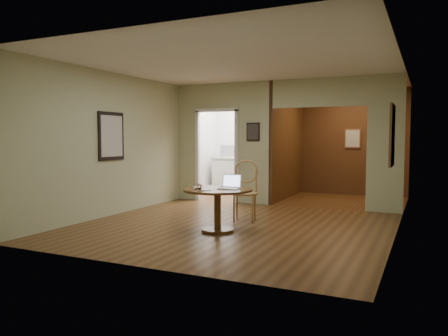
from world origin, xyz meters
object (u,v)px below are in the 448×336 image
at_px(open_laptop, 230,185).
at_px(closed_laptop, 225,187).
at_px(chair, 245,187).
at_px(dining_table, 217,200).

xyz_separation_m(open_laptop, closed_laptop, (-0.16, 0.14, -0.05)).
distance_m(chair, open_laptop, 0.96).
bearing_deg(open_laptop, closed_laptop, 135.35).
bearing_deg(dining_table, open_laptop, 24.94).
distance_m(dining_table, closed_laptop, 0.29).
distance_m(chair, closed_laptop, 0.81).
xyz_separation_m(dining_table, open_laptop, (0.18, 0.08, 0.24)).
height_order(dining_table, closed_laptop, closed_laptop).
height_order(dining_table, chair, chair).
relative_size(chair, closed_laptop, 3.66).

